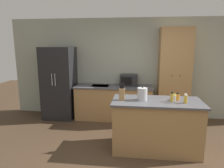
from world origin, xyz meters
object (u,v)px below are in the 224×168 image
Objects in this scene: kettle at (142,94)px; pantry_cabinet at (174,76)px; spice_bottle_tall_dark at (173,97)px; spice_bottle_amber_oil at (172,97)px; refrigerator at (59,83)px; microwave at (129,80)px; spice_bottle_pale_salt at (178,97)px; knife_block at (122,94)px; spice_bottle_short_red at (186,99)px; spice_bottle_green_herb at (175,99)px.

pantry_cabinet is at bearing 62.04° from kettle.
spice_bottle_tall_dark is at bearing -99.79° from pantry_cabinet.
refrigerator is at bearing 151.06° from spice_bottle_amber_oil.
spice_bottle_amber_oil is at bearing -63.01° from microwave.
pantry_cabinet reaches higher than spice_bottle_amber_oil.
spice_bottle_pale_salt is at bearing 6.18° from kettle.
knife_block is (1.76, -1.47, 0.13)m from refrigerator.
spice_bottle_pale_salt is at bearing -96.98° from pantry_cabinet.
spice_bottle_amber_oil is (-0.21, 0.08, 0.01)m from spice_bottle_short_red.
spice_bottle_amber_oil reaches higher than spice_bottle_tall_dark.
spice_bottle_green_herb is 0.63× the size of kettle.
pantry_cabinet is 25.25× the size of spice_bottle_tall_dark.
spice_bottle_amber_oil is 1.12× the size of spice_bottle_green_herb.
knife_block is (-1.17, -1.56, -0.10)m from pantry_cabinet.
spice_bottle_short_red is 0.23m from spice_bottle_amber_oil.
refrigerator is at bearing 153.65° from spice_bottle_pale_salt.
spice_bottle_green_herb is (-0.02, -0.20, 0.03)m from spice_bottle_tall_dark.
microwave reaches higher than spice_bottle_pale_salt.
knife_block is 0.94m from spice_bottle_tall_dark.
knife_block is 0.88m from spice_bottle_amber_oil.
spice_bottle_short_red is 0.93× the size of spice_bottle_amber_oil.
spice_bottle_pale_salt reaches higher than spice_bottle_tall_dark.
microwave is 1.81× the size of kettle.
knife_block is at bearing 176.90° from spice_bottle_short_red.
kettle is at bearing -173.82° from spice_bottle_pale_salt.
refrigerator reaches higher than knife_block.
microwave reaches higher than spice_bottle_short_red.
spice_bottle_green_herb is 1.12× the size of spice_bottle_pale_salt.
knife_block is 2.29× the size of spice_bottle_pale_salt.
spice_bottle_green_herb is at bearing -99.18° from pantry_cabinet.
knife_block is at bearing -92.06° from microwave.
spice_bottle_amber_oil is (0.82, -1.61, 0.00)m from microwave.
pantry_cabinet reaches higher than microwave.
refrigerator is at bearing -175.23° from microwave.
spice_bottle_pale_salt is (0.09, 0.17, -0.01)m from spice_bottle_green_herb.
kettle reaches higher than spice_bottle_green_herb.
spice_bottle_amber_oil is (0.88, 0.02, -0.04)m from knife_block.
spice_bottle_short_red is (2.85, -1.53, 0.09)m from refrigerator.
microwave is at bearing 4.77° from refrigerator.
spice_bottle_short_red is at bearing -92.87° from pantry_cabinet.
spice_bottle_short_red is 1.04× the size of spice_bottle_green_herb.
pantry_cabinet is 16.72× the size of spice_bottle_pale_salt.
spice_bottle_tall_dark is 0.08m from spice_bottle_pale_salt.
spice_bottle_short_red reaches higher than spice_bottle_pale_salt.
spice_bottle_tall_dark is 0.13m from spice_bottle_amber_oil.
knife_block is 1.09m from spice_bottle_short_red.
spice_bottle_tall_dark is (0.93, 0.13, -0.07)m from knife_block.
spice_bottle_tall_dark is at bearing 130.53° from spice_bottle_short_red.
pantry_cabinet is 1.58m from spice_bottle_amber_oil.
spice_bottle_green_herb is at bearing -11.06° from kettle.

